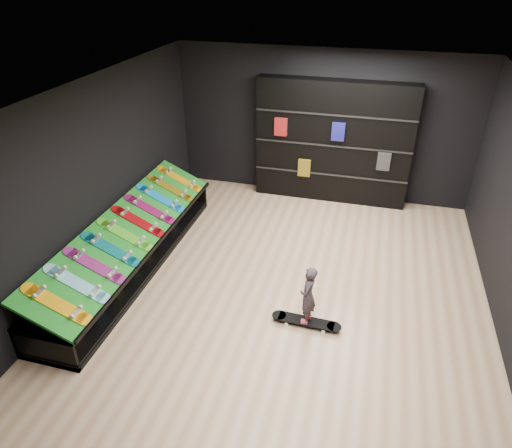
% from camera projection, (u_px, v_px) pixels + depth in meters
% --- Properties ---
extents(floor, '(6.00, 7.00, 0.01)m').
position_uv_depth(floor, '(284.00, 290.00, 7.04)').
color(floor, '#CAAA88').
rests_on(floor, ground).
extents(ceiling, '(6.00, 7.00, 0.01)m').
position_uv_depth(ceiling, '(292.00, 95.00, 5.51)').
color(ceiling, white).
rests_on(ceiling, ground).
extents(wall_back, '(6.00, 0.02, 3.00)m').
position_uv_depth(wall_back, '(323.00, 126.00, 9.18)').
color(wall_back, black).
rests_on(wall_back, ground).
extents(wall_front, '(6.00, 0.02, 3.00)m').
position_uv_depth(wall_front, '(191.00, 420.00, 3.36)').
color(wall_front, black).
rests_on(wall_front, ground).
extents(wall_left, '(0.02, 7.00, 3.00)m').
position_uv_depth(wall_left, '(94.00, 181.00, 6.95)').
color(wall_left, black).
rests_on(wall_left, ground).
extents(display_rack, '(0.90, 4.50, 0.50)m').
position_uv_depth(display_rack, '(132.00, 253.00, 7.48)').
color(display_rack, black).
rests_on(display_rack, ground).
extents(turf_ramp, '(0.92, 4.50, 0.46)m').
position_uv_depth(turf_ramp, '(131.00, 229.00, 7.24)').
color(turf_ramp, '#116D17').
rests_on(turf_ramp, display_rack).
extents(back_shelving, '(3.07, 0.36, 2.46)m').
position_uv_depth(back_shelving, '(333.00, 143.00, 9.11)').
color(back_shelving, black).
rests_on(back_shelving, ground).
extents(floor_skateboard, '(0.99, 0.26, 0.09)m').
position_uv_depth(floor_skateboard, '(306.00, 322.00, 6.35)').
color(floor_skateboard, black).
rests_on(floor_skateboard, ground).
extents(child, '(0.15, 0.21, 0.53)m').
position_uv_depth(child, '(307.00, 306.00, 6.19)').
color(child, black).
rests_on(child, floor_skateboard).
extents(display_board_0, '(0.93, 0.22, 0.50)m').
position_uv_depth(display_board_0, '(57.00, 304.00, 5.64)').
color(display_board_0, yellow).
rests_on(display_board_0, turf_ramp).
extents(display_board_1, '(0.93, 0.22, 0.50)m').
position_uv_depth(display_board_1, '(77.00, 284.00, 5.99)').
color(display_board_1, '#0CB2E5').
rests_on(display_board_1, turf_ramp).
extents(display_board_2, '(0.93, 0.22, 0.50)m').
position_uv_depth(display_board_2, '(95.00, 265.00, 6.34)').
color(display_board_2, '#2626BF').
rests_on(display_board_2, turf_ramp).
extents(display_board_3, '(0.93, 0.22, 0.50)m').
position_uv_depth(display_board_3, '(111.00, 249.00, 6.69)').
color(display_board_3, '#0C8C99').
rests_on(display_board_3, turf_ramp).
extents(display_board_4, '(0.93, 0.22, 0.50)m').
position_uv_depth(display_board_4, '(125.00, 235.00, 7.04)').
color(display_board_4, green).
rests_on(display_board_4, turf_ramp).
extents(display_board_5, '(0.93, 0.22, 0.50)m').
position_uv_depth(display_board_5, '(138.00, 221.00, 7.39)').
color(display_board_5, red).
rests_on(display_board_5, turf_ramp).
extents(display_board_6, '(0.93, 0.22, 0.50)m').
position_uv_depth(display_board_6, '(150.00, 209.00, 7.75)').
color(display_board_6, '#E5198C').
rests_on(display_board_6, turf_ramp).
extents(display_board_7, '(0.93, 0.22, 0.50)m').
position_uv_depth(display_board_7, '(161.00, 198.00, 8.10)').
color(display_board_7, blue).
rests_on(display_board_7, turf_ramp).
extents(display_board_8, '(0.93, 0.22, 0.50)m').
position_uv_depth(display_board_8, '(171.00, 188.00, 8.45)').
color(display_board_8, yellow).
rests_on(display_board_8, turf_ramp).
extents(display_board_9, '(0.93, 0.22, 0.50)m').
position_uv_depth(display_board_9, '(180.00, 179.00, 8.80)').
color(display_board_9, orange).
rests_on(display_board_9, turf_ramp).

